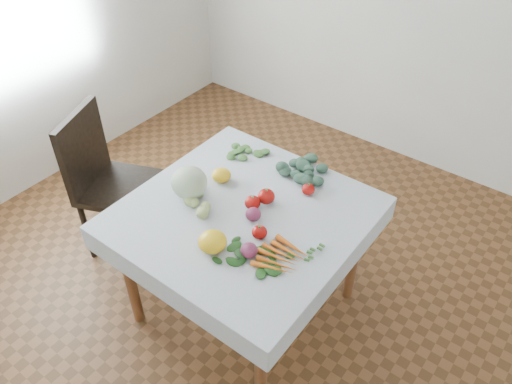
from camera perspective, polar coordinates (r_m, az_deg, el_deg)
ground at (r=3.04m, az=-1.20°, el=-12.86°), size 4.00×4.00×0.00m
table at (r=2.55m, az=-1.39°, el=-3.99°), size 1.00×1.00×0.75m
tablecloth at (r=2.48m, az=-1.43°, el=-2.34°), size 1.12×1.12×0.01m
chair at (r=3.18m, az=-16.88°, el=1.91°), size 0.57×0.57×0.96m
cabbage at (r=2.55m, az=-7.63°, el=1.11°), size 0.24×0.24×0.17m
tomato_a at (r=2.58m, az=5.99°, el=0.32°), size 0.08×0.08×0.06m
tomato_b at (r=2.33m, az=0.40°, el=-4.61°), size 0.08×0.08×0.06m
tomato_c at (r=2.51m, az=1.18°, el=-0.50°), size 0.11×0.11×0.08m
tomato_d at (r=2.48m, az=-0.40°, el=-1.22°), size 0.08×0.08×0.07m
heirloom_back at (r=2.65m, az=-3.97°, el=1.93°), size 0.12×0.12×0.07m
heirloom_front at (r=2.28m, az=-4.99°, el=-5.67°), size 0.15×0.15×0.09m
onion_a at (r=2.42m, az=-0.31°, el=-2.56°), size 0.10×0.10×0.07m
onion_b at (r=2.25m, az=-0.79°, el=-6.67°), size 0.08×0.08×0.07m
tomatillo_cluster at (r=2.51m, az=-6.35°, el=-1.13°), size 0.17×0.13×0.05m
carrot_bunch at (r=2.25m, az=2.92°, el=-7.37°), size 0.20×0.23×0.03m
kale_bunch at (r=2.70m, az=5.80°, el=2.13°), size 0.32×0.30×0.04m
basil_bunch at (r=2.25m, az=-0.16°, el=-7.56°), size 0.26×0.23×0.01m
dill_bunch at (r=2.85m, az=-0.86°, el=4.42°), size 0.20×0.19×0.02m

